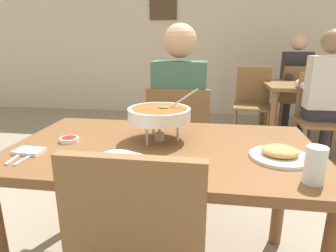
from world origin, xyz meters
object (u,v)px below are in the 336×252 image
at_px(rice_plate, 117,160).
at_px(sauce_dish, 69,139).
at_px(chair_diner_main, 179,141).
at_px(chair_bg_right, 252,99).
at_px(dining_table_main, 163,166).
at_px(patron_bg_left, 325,90).
at_px(drink_glass, 315,167).
at_px(curry_bowl, 159,114).
at_px(patron_bg_middle, 296,77).
at_px(appetizer_plate, 280,154).
at_px(diner_main, 180,108).
at_px(chair_bg_left, 320,113).
at_px(chair_bg_middle, 295,95).
at_px(dining_table_far, 308,95).

distance_m(rice_plate, sauce_dish, 0.39).
bearing_deg(chair_diner_main, sauce_dish, -122.74).
distance_m(sauce_dish, chair_bg_right, 2.70).
xyz_separation_m(dining_table_main, patron_bg_left, (1.31, 1.73, 0.12)).
distance_m(drink_glass, patron_bg_left, 2.15).
distance_m(chair_diner_main, curry_bowl, 0.72).
distance_m(drink_glass, patron_bg_middle, 3.24).
bearing_deg(appetizer_plate, diner_main, 121.47).
xyz_separation_m(dining_table_main, chair_bg_right, (0.73, 2.40, -0.12)).
xyz_separation_m(diner_main, rice_plate, (-0.14, -0.98, 0.00)).
bearing_deg(patron_bg_middle, chair_bg_left, -92.08).
relative_size(drink_glass, chair_bg_right, 0.14).
distance_m(diner_main, appetizer_plate, 0.96).
distance_m(chair_bg_middle, patron_bg_left, 1.06).
height_order(chair_diner_main, diner_main, diner_main).
height_order(chair_diner_main, appetizer_plate, chair_diner_main).
xyz_separation_m(curry_bowl, chair_bg_left, (1.34, 1.67, -0.35)).
xyz_separation_m(appetizer_plate, chair_bg_right, (0.24, 2.49, -0.24)).
xyz_separation_m(drink_glass, chair_bg_left, (0.74, 2.04, -0.28)).
bearing_deg(dining_table_main, chair_bg_right, 72.99).
bearing_deg(patron_bg_left, drink_glass, -110.31).
bearing_deg(patron_bg_middle, dining_table_far, -90.02).
distance_m(diner_main, dining_table_far, 2.06).
height_order(rice_plate, patron_bg_left, patron_bg_left).
relative_size(diner_main, chair_bg_middle, 1.46).
bearing_deg(drink_glass, chair_diner_main, 119.70).
bearing_deg(dining_table_main, chair_bg_left, 53.19).
bearing_deg(diner_main, appetizer_plate, -58.53).
height_order(appetizer_plate, patron_bg_left, patron_bg_left).
height_order(rice_plate, sauce_dish, rice_plate).
bearing_deg(diner_main, chair_diner_main, -90.00).
xyz_separation_m(appetizer_plate, drink_glass, (0.06, -0.20, 0.04)).
height_order(dining_table_main, chair_bg_middle, chair_bg_middle).
height_order(curry_bowl, appetizer_plate, curry_bowl).
height_order(appetizer_plate, chair_bg_left, chair_bg_left).
height_order(appetizer_plate, chair_bg_right, chair_bg_right).
xyz_separation_m(sauce_dish, chair_bg_left, (1.76, 1.76, -0.23)).
relative_size(sauce_dish, chair_bg_middle, 0.10).
relative_size(dining_table_main, chair_bg_left, 1.55).
bearing_deg(patron_bg_middle, patron_bg_left, -91.82).
xyz_separation_m(dining_table_main, patron_bg_middle, (1.35, 2.86, 0.12)).
bearing_deg(curry_bowl, diner_main, 87.34).
height_order(chair_diner_main, patron_bg_middle, patron_bg_middle).
bearing_deg(rice_plate, chair_bg_right, 71.74).
bearing_deg(diner_main, drink_glass, -61.10).
bearing_deg(patron_bg_left, chair_bg_left, 104.43).
xyz_separation_m(curry_bowl, patron_bg_left, (1.34, 1.66, -0.11)).
xyz_separation_m(diner_main, sauce_dish, (-0.46, -0.74, -0.01)).
distance_m(dining_table_main, chair_diner_main, 0.71).
height_order(dining_table_main, chair_diner_main, chair_diner_main).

